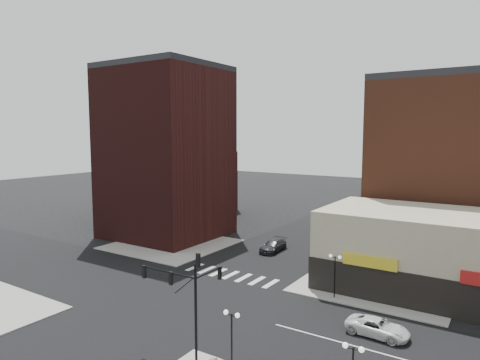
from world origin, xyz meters
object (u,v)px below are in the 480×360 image
Objects in this scene: traffic_signal at (188,289)px; white_suv at (378,327)px; street_lamp_se_a at (232,326)px; street_lamp_ne at (335,265)px; dark_sedan_north at (273,246)px.

white_suv is (10.30, 10.45, -4.29)m from traffic_signal.
street_lamp_se_a and street_lamp_ne have the same top height.
dark_sedan_north is (-11.75, 27.29, -2.53)m from street_lamp_se_a.
street_lamp_ne reaches higher than white_suv.
traffic_signal is 1.87× the size of street_lamp_se_a.
traffic_signal reaches higher than dark_sedan_north.
white_suv is at bearing -45.21° from dark_sedan_north.
street_lamp_se_a is at bearing -2.57° from traffic_signal.
street_lamp_ne is at bearing 86.42° from street_lamp_se_a.
street_lamp_ne is 8.15m from white_suv.
white_suv is (6.54, 10.62, -2.62)m from street_lamp_se_a.
dark_sedan_north is (-12.75, 11.29, -2.53)m from street_lamp_ne.
traffic_signal is 4.12m from street_lamp_se_a.
street_lamp_se_a is (3.76, -0.17, -1.67)m from traffic_signal.
street_lamp_se_a is at bearing 150.74° from white_suv.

